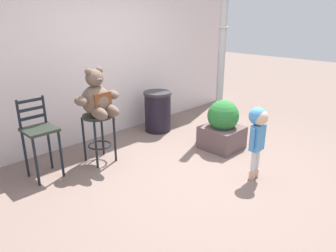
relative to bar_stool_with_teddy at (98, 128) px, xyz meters
name	(u,v)px	position (x,y,z in m)	size (l,w,h in m)	color
ground_plane	(196,172)	(0.72, -1.19, -0.51)	(24.00, 24.00, 0.00)	#78635A
building_wall	(97,27)	(0.72, 0.96, 1.29)	(6.51, 0.30, 3.60)	silver
bar_stool_with_teddy	(98,128)	(0.00, 0.00, 0.00)	(0.41, 0.41, 0.70)	#242A22
teddy_bear	(97,99)	(0.00, -0.03, 0.43)	(0.63, 0.57, 0.65)	brown
child_walking	(258,128)	(1.13, -1.81, 0.18)	(0.30, 0.24, 0.94)	#D7A890
trash_bin	(158,111)	(1.45, 0.33, -0.15)	(0.50, 0.50, 0.72)	black
lamppost	(221,59)	(2.43, -0.28, 0.74)	(0.31, 0.31, 3.10)	#ADA898
bar_chair_empty	(39,133)	(-0.77, 0.14, 0.09)	(0.38, 0.38, 1.03)	#242A22
planter_with_shrub	(222,127)	(1.61, -0.96, -0.15)	(0.57, 0.57, 0.77)	brown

